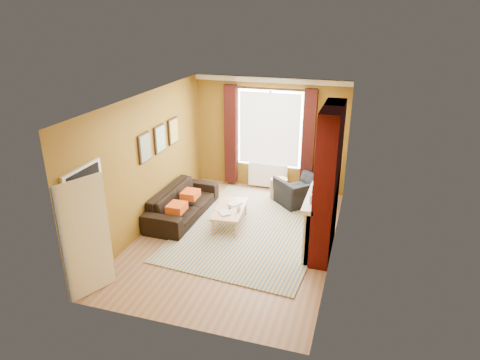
{
  "coord_description": "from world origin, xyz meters",
  "views": [
    {
      "loc": [
        2.32,
        -7.25,
        4.33
      ],
      "look_at": [
        0.0,
        0.25,
        1.15
      ],
      "focal_mm": 32.0,
      "sensor_mm": 36.0,
      "label": 1
    }
  ],
  "objects_px": {
    "coffee_table": "(230,210)",
    "wicker_stool": "(279,189)",
    "sofa": "(183,203)",
    "armchair": "(300,191)",
    "floor_lamp": "(323,157)"
  },
  "relations": [
    {
      "from": "floor_lamp",
      "to": "sofa",
      "type": "bearing_deg",
      "value": -150.94
    },
    {
      "from": "coffee_table",
      "to": "floor_lamp",
      "type": "distance_m",
      "value": 2.49
    },
    {
      "from": "coffee_table",
      "to": "floor_lamp",
      "type": "height_order",
      "value": "floor_lamp"
    },
    {
      "from": "sofa",
      "to": "coffee_table",
      "type": "height_order",
      "value": "sofa"
    },
    {
      "from": "sofa",
      "to": "armchair",
      "type": "relative_size",
      "value": 2.22
    },
    {
      "from": "sofa",
      "to": "floor_lamp",
      "type": "height_order",
      "value": "floor_lamp"
    },
    {
      "from": "wicker_stool",
      "to": "floor_lamp",
      "type": "height_order",
      "value": "floor_lamp"
    },
    {
      "from": "sofa",
      "to": "wicker_stool",
      "type": "height_order",
      "value": "sofa"
    },
    {
      "from": "armchair",
      "to": "floor_lamp",
      "type": "distance_m",
      "value": 0.97
    },
    {
      "from": "coffee_table",
      "to": "wicker_stool",
      "type": "bearing_deg",
      "value": 60.87
    },
    {
      "from": "sofa",
      "to": "floor_lamp",
      "type": "bearing_deg",
      "value": -59.78
    },
    {
      "from": "armchair",
      "to": "coffee_table",
      "type": "bearing_deg",
      "value": 4.48
    },
    {
      "from": "sofa",
      "to": "floor_lamp",
      "type": "distance_m",
      "value": 3.33
    },
    {
      "from": "armchair",
      "to": "wicker_stool",
      "type": "height_order",
      "value": "armchair"
    },
    {
      "from": "sofa",
      "to": "armchair",
      "type": "distance_m",
      "value": 2.75
    }
  ]
}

